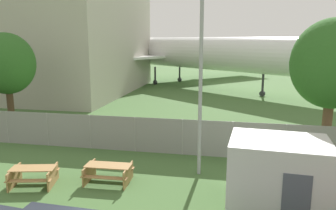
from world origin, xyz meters
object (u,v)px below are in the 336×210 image
(airplane, at_px, (175,53))
(portable_cabin, at_px, (278,177))
(picnic_bench_open_grass, at_px, (108,171))
(picnic_bench_near_cabin, at_px, (33,174))
(tree_near_hangar, at_px, (333,64))
(tree_left_of_cabin, at_px, (7,64))

(airplane, bearing_deg, portable_cabin, -38.04)
(airplane, bearing_deg, picnic_bench_open_grass, -49.21)
(picnic_bench_near_cabin, height_order, picnic_bench_open_grass, same)
(picnic_bench_near_cabin, xyz_separation_m, picnic_bench_open_grass, (2.91, 0.88, 0.00))
(tree_near_hangar, bearing_deg, picnic_bench_near_cabin, -155.56)
(airplane, xyz_separation_m, tree_near_hangar, (12.25, -26.23, 0.53))
(portable_cabin, distance_m, tree_left_of_cabin, 19.33)
(airplane, bearing_deg, picnic_bench_near_cabin, -54.55)
(portable_cabin, xyz_separation_m, picnic_bench_open_grass, (-6.61, 1.17, -0.82))
(picnic_bench_open_grass, height_order, tree_left_of_cabin, tree_left_of_cabin)
(portable_cabin, relative_size, picnic_bench_near_cabin, 1.68)
(airplane, height_order, tree_near_hangar, airplane)
(portable_cabin, bearing_deg, picnic_bench_near_cabin, -177.25)
(tree_near_hangar, bearing_deg, airplane, 115.03)
(picnic_bench_near_cabin, distance_m, tree_near_hangar, 14.47)
(airplane, height_order, portable_cabin, airplane)
(portable_cabin, bearing_deg, picnic_bench_open_grass, 174.43)
(airplane, height_order, picnic_bench_near_cabin, airplane)
(airplane, relative_size, tree_left_of_cabin, 6.39)
(portable_cabin, distance_m, tree_near_hangar, 7.57)
(portable_cabin, height_order, picnic_bench_open_grass, portable_cabin)
(picnic_bench_open_grass, relative_size, tree_near_hangar, 0.28)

